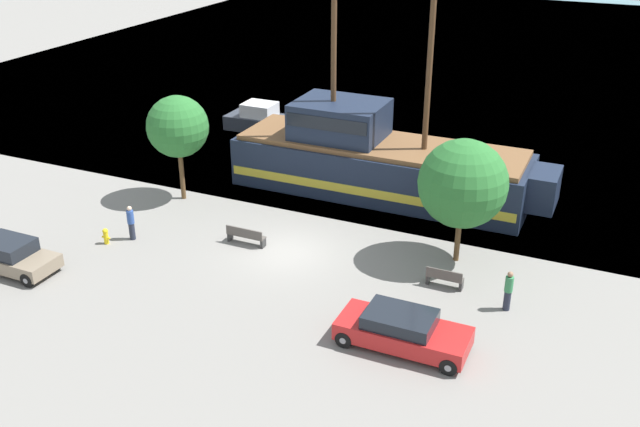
% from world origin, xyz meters
% --- Properties ---
extents(ground_plane, '(160.00, 160.00, 0.00)m').
position_xyz_m(ground_plane, '(0.00, 0.00, 0.00)').
color(ground_plane, gray).
extents(water_surface, '(80.00, 80.00, 0.00)m').
position_xyz_m(water_surface, '(0.00, 44.00, 0.00)').
color(water_surface, slate).
rests_on(water_surface, ground).
extents(pirate_ship, '(16.69, 4.60, 11.74)m').
position_xyz_m(pirate_ship, '(1.27, 8.08, 1.73)').
color(pirate_ship, '#192338').
rests_on(pirate_ship, water_surface).
extents(moored_boat_dockside, '(5.17, 2.21, 1.80)m').
position_xyz_m(moored_boat_dockside, '(-9.05, 14.67, 0.68)').
color(moored_boat_dockside, '#2D333D').
rests_on(moored_boat_dockside, water_surface).
extents(parked_car_curb_front, '(4.69, 1.98, 1.37)m').
position_xyz_m(parked_car_curb_front, '(6.90, -4.63, 0.69)').
color(parked_car_curb_front, '#B21E1E').
rests_on(parked_car_curb_front, ground_plane).
extents(parked_car_curb_mid, '(4.14, 1.83, 1.38)m').
position_xyz_m(parked_car_curb_mid, '(-10.03, -6.19, 0.68)').
color(parked_car_curb_mid, '#7F705B').
rests_on(parked_car_curb_mid, ground_plane).
extents(fire_hydrant, '(0.42, 0.25, 0.76)m').
position_xyz_m(fire_hydrant, '(-7.91, -2.63, 0.41)').
color(fire_hydrant, yellow).
rests_on(fire_hydrant, ground_plane).
extents(bench_promenade_east, '(1.84, 0.45, 0.85)m').
position_xyz_m(bench_promenade_east, '(-2.07, -0.07, 0.44)').
color(bench_promenade_east, '#4C4742').
rests_on(bench_promenade_east, ground_plane).
extents(bench_promenade_west, '(1.50, 0.45, 0.85)m').
position_xyz_m(bench_promenade_west, '(7.19, -0.02, 0.43)').
color(bench_promenade_west, '#4C4742').
rests_on(bench_promenade_west, ground_plane).
extents(pedestrian_walking_near, '(0.32, 0.32, 1.68)m').
position_xyz_m(pedestrian_walking_near, '(9.84, -0.68, 0.85)').
color(pedestrian_walking_near, '#232838').
rests_on(pedestrian_walking_near, ground_plane).
extents(pedestrian_walking_far, '(0.32, 0.32, 1.67)m').
position_xyz_m(pedestrian_walking_far, '(-7.10, -1.78, 0.85)').
color(pedestrian_walking_far, '#232838').
rests_on(pedestrian_walking_far, ground_plane).
extents(tree_row_east, '(3.12, 3.12, 5.48)m').
position_xyz_m(tree_row_east, '(-7.59, 3.11, 3.91)').
color(tree_row_east, brown).
rests_on(tree_row_east, ground_plane).
extents(tree_row_mideast, '(3.78, 3.78, 5.52)m').
position_xyz_m(tree_row_mideast, '(7.07, 2.42, 3.63)').
color(tree_row_mideast, brown).
rests_on(tree_row_mideast, ground_plane).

